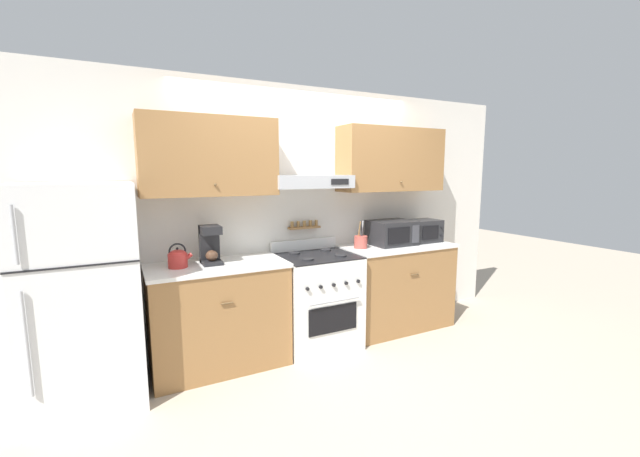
% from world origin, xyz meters
% --- Properties ---
extents(ground_plane, '(16.00, 16.00, 0.00)m').
position_xyz_m(ground_plane, '(0.00, 0.00, 0.00)').
color(ground_plane, '#B2A38E').
extents(wall_back, '(5.20, 0.46, 2.55)m').
position_xyz_m(wall_back, '(0.01, 0.58, 1.46)').
color(wall_back, silver).
rests_on(wall_back, ground_plane).
extents(counter_left, '(1.17, 0.62, 0.93)m').
position_xyz_m(counter_left, '(-0.95, 0.31, 0.46)').
color(counter_left, olive).
rests_on(counter_left, ground_plane).
extents(counter_right, '(1.24, 0.62, 0.93)m').
position_xyz_m(counter_right, '(0.99, 0.31, 0.46)').
color(counter_right, olive).
rests_on(counter_right, ground_plane).
extents(stove_range, '(0.73, 0.67, 1.02)m').
position_xyz_m(stove_range, '(0.00, 0.28, 0.46)').
color(stove_range, white).
rests_on(stove_range, ground_plane).
extents(refrigerator, '(0.75, 0.76, 1.63)m').
position_xyz_m(refrigerator, '(-1.95, 0.23, 0.82)').
color(refrigerator, white).
rests_on(refrigerator, ground_plane).
extents(tea_kettle, '(0.20, 0.16, 0.20)m').
position_xyz_m(tea_kettle, '(-1.26, 0.33, 1.01)').
color(tea_kettle, red).
rests_on(tea_kettle, counter_left).
extents(coffee_maker, '(0.16, 0.21, 0.33)m').
position_xyz_m(coffee_maker, '(-0.99, 0.36, 1.09)').
color(coffee_maker, black).
rests_on(coffee_maker, counter_left).
extents(microwave, '(0.46, 0.39, 0.26)m').
position_xyz_m(microwave, '(0.94, 0.35, 1.06)').
color(microwave, '#232326').
rests_on(microwave, counter_right).
extents(utensil_crock, '(0.14, 0.14, 0.28)m').
position_xyz_m(utensil_crock, '(0.53, 0.33, 1.00)').
color(utensil_crock, '#B24C42').
rests_on(utensil_crock, counter_right).
extents(toaster_oven, '(0.35, 0.29, 0.25)m').
position_xyz_m(toaster_oven, '(1.38, 0.33, 1.05)').
color(toaster_oven, '#232326').
rests_on(toaster_oven, counter_right).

